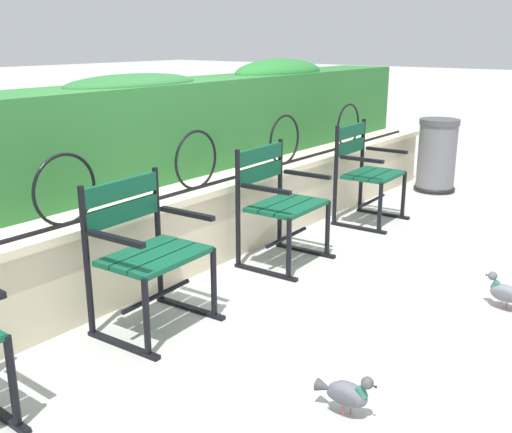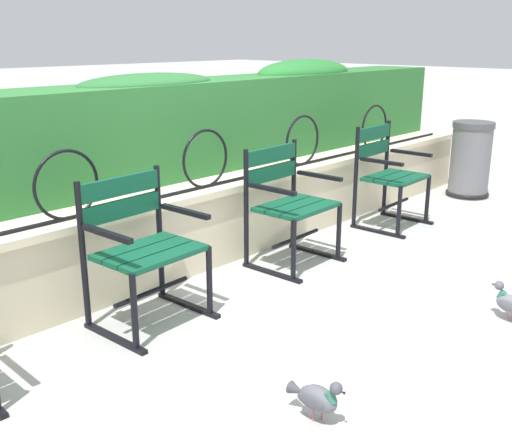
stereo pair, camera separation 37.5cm
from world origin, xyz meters
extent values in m
plane|color=#ADADA8|center=(0.00, 0.00, 0.00)|extent=(60.00, 60.00, 0.00)
cube|color=beige|center=(0.00, 0.88, 0.27)|extent=(7.61, 0.35, 0.53)
cube|color=beige|center=(0.00, 0.88, 0.56)|extent=(7.61, 0.41, 0.05)
cylinder|color=black|center=(0.00, 0.81, 0.59)|extent=(7.06, 0.02, 0.02)
torus|color=black|center=(-0.88, 0.81, 0.79)|extent=(0.42, 0.02, 0.42)
torus|color=black|center=(0.20, 0.81, 0.79)|extent=(0.42, 0.02, 0.42)
torus|color=black|center=(1.28, 0.81, 0.79)|extent=(0.42, 0.02, 0.42)
torus|color=black|center=(2.36, 0.81, 0.79)|extent=(0.42, 0.02, 0.42)
cube|color=#2D7033|center=(0.00, 1.35, 0.94)|extent=(7.45, 0.58, 0.71)
ellipsoid|color=#2A6731|center=(0.14, 1.35, 1.29)|extent=(1.15, 0.52, 0.15)
ellipsoid|color=#297531|center=(1.96, 1.35, 1.29)|extent=(1.19, 0.52, 0.25)
cylinder|color=black|center=(-1.70, 0.12, 0.22)|extent=(0.04, 0.04, 0.44)
cube|color=#0F4C33|center=(-0.66, 0.20, 0.44)|extent=(0.57, 0.16, 0.03)
cube|color=#0F4C33|center=(-0.66, 0.33, 0.44)|extent=(0.57, 0.16, 0.03)
cube|color=#0F4C33|center=(-0.67, 0.47, 0.44)|extent=(0.57, 0.16, 0.03)
cube|color=#0F4C33|center=(-0.68, 0.57, 0.79)|extent=(0.56, 0.06, 0.11)
cube|color=#0F4C33|center=(-0.68, 0.57, 0.65)|extent=(0.56, 0.06, 0.11)
cylinder|color=black|center=(-0.40, 0.59, 0.43)|extent=(0.04, 0.04, 0.87)
cylinder|color=black|center=(-0.37, 0.16, 0.22)|extent=(0.04, 0.04, 0.44)
cube|color=black|center=(-0.38, 0.35, 0.01)|extent=(0.07, 0.52, 0.02)
cube|color=black|center=(-0.38, 0.35, 0.62)|extent=(0.06, 0.40, 0.03)
cylinder|color=black|center=(-0.96, 0.56, 0.43)|extent=(0.04, 0.04, 0.87)
cylinder|color=black|center=(-0.94, 0.13, 0.22)|extent=(0.04, 0.04, 0.44)
cube|color=black|center=(-0.95, 0.32, 0.01)|extent=(0.07, 0.52, 0.02)
cube|color=black|center=(-0.95, 0.32, 0.62)|extent=(0.06, 0.40, 0.03)
cylinder|color=black|center=(-0.66, 0.33, 0.20)|extent=(0.54, 0.06, 0.03)
cube|color=#0F4C33|center=(0.66, 0.21, 0.44)|extent=(0.56, 0.15, 0.03)
cube|color=#0F4C33|center=(0.65, 0.34, 0.44)|extent=(0.56, 0.15, 0.03)
cube|color=#0F4C33|center=(0.65, 0.48, 0.44)|extent=(0.56, 0.15, 0.03)
cube|color=#0F4C33|center=(0.64, 0.58, 0.79)|extent=(0.56, 0.05, 0.11)
cube|color=#0F4C33|center=(0.64, 0.58, 0.65)|extent=(0.56, 0.05, 0.11)
cylinder|color=black|center=(0.92, 0.60, 0.43)|extent=(0.04, 0.04, 0.87)
cylinder|color=black|center=(0.94, 0.17, 0.22)|extent=(0.04, 0.04, 0.44)
cube|color=black|center=(0.93, 0.36, 0.01)|extent=(0.06, 0.52, 0.02)
cube|color=black|center=(0.93, 0.36, 0.62)|extent=(0.05, 0.40, 0.03)
cylinder|color=black|center=(0.37, 0.57, 0.43)|extent=(0.04, 0.04, 0.87)
cylinder|color=black|center=(0.38, 0.14, 0.22)|extent=(0.04, 0.04, 0.44)
cube|color=black|center=(0.38, 0.33, 0.01)|extent=(0.06, 0.52, 0.02)
cube|color=black|center=(0.38, 0.33, 0.62)|extent=(0.05, 0.40, 0.03)
cylinder|color=black|center=(0.65, 0.34, 0.20)|extent=(0.53, 0.05, 0.03)
cube|color=#0F4C33|center=(1.98, 0.18, 0.44)|extent=(0.53, 0.15, 0.03)
cube|color=#0F4C33|center=(1.97, 0.32, 0.44)|extent=(0.53, 0.15, 0.03)
cube|color=#0F4C33|center=(1.97, 0.46, 0.44)|extent=(0.53, 0.15, 0.03)
cube|color=#0F4C33|center=(1.96, 0.56, 0.81)|extent=(0.53, 0.05, 0.11)
cube|color=#0F4C33|center=(1.96, 0.56, 0.66)|extent=(0.53, 0.05, 0.11)
cylinder|color=black|center=(2.22, 0.57, 0.44)|extent=(0.04, 0.04, 0.89)
cylinder|color=black|center=(2.24, 0.14, 0.22)|extent=(0.04, 0.04, 0.44)
cube|color=black|center=(2.24, 0.33, 0.01)|extent=(0.06, 0.52, 0.02)
cube|color=black|center=(2.24, 0.33, 0.62)|extent=(0.05, 0.40, 0.03)
cylinder|color=black|center=(1.70, 0.55, 0.44)|extent=(0.04, 0.04, 0.89)
cylinder|color=black|center=(1.72, 0.12, 0.22)|extent=(0.04, 0.04, 0.44)
cube|color=black|center=(1.71, 0.31, 0.01)|extent=(0.06, 0.52, 0.02)
cube|color=black|center=(1.71, 0.31, 0.62)|extent=(0.05, 0.40, 0.03)
cylinder|color=black|center=(1.97, 0.32, 0.20)|extent=(0.50, 0.05, 0.03)
ellipsoid|color=slate|center=(0.80, -1.18, 0.11)|extent=(0.12, 0.20, 0.11)
cylinder|color=#2D6B56|center=(0.81, -1.12, 0.14)|extent=(0.05, 0.07, 0.06)
sphere|color=#55555D|center=(0.81, -1.10, 0.20)|extent=(0.06, 0.06, 0.06)
cone|color=black|center=(0.82, -1.06, 0.19)|extent=(0.02, 0.02, 0.01)
ellipsoid|color=#5B5B63|center=(0.76, -1.19, 0.11)|extent=(0.04, 0.14, 0.07)
ellipsoid|color=#5B5B63|center=(0.84, -1.20, 0.11)|extent=(0.04, 0.14, 0.07)
cylinder|color=#C6515B|center=(0.78, -1.17, 0.03)|extent=(0.01, 0.01, 0.05)
cylinder|color=#C6515B|center=(0.82, -1.20, 0.03)|extent=(0.01, 0.01, 0.05)
ellipsoid|color=#5B5B66|center=(-0.76, -0.95, 0.11)|extent=(0.11, 0.19, 0.11)
cylinder|color=#2D6B56|center=(-0.75, -1.02, 0.14)|extent=(0.05, 0.06, 0.06)
sphere|color=#494951|center=(-0.75, -1.04, 0.20)|extent=(0.06, 0.06, 0.06)
cone|color=black|center=(-0.75, -1.08, 0.19)|extent=(0.01, 0.02, 0.01)
cone|color=#404047|center=(-0.76, -0.84, 0.10)|extent=(0.06, 0.08, 0.06)
ellipsoid|color=#4E4E56|center=(-0.71, -0.94, 0.11)|extent=(0.02, 0.14, 0.07)
ellipsoid|color=#4E4E56|center=(-0.80, -0.94, 0.11)|extent=(0.02, 0.14, 0.07)
cylinder|color=#C6515B|center=(-0.74, -0.96, 0.03)|extent=(0.01, 0.01, 0.05)
cylinder|color=#C6515B|center=(-0.77, -0.94, 0.03)|extent=(0.01, 0.01, 0.05)
cylinder|color=slate|center=(3.45, 0.31, 0.36)|extent=(0.40, 0.40, 0.72)
cylinder|color=#47474A|center=(3.45, 0.31, 0.75)|extent=(0.42, 0.42, 0.06)
torus|color=black|center=(3.45, 0.31, 0.03)|extent=(0.44, 0.44, 0.04)
camera|label=1|loc=(-2.86, -2.05, 1.62)|focal=42.68mm
camera|label=2|loc=(-2.62, -2.34, 1.62)|focal=42.68mm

